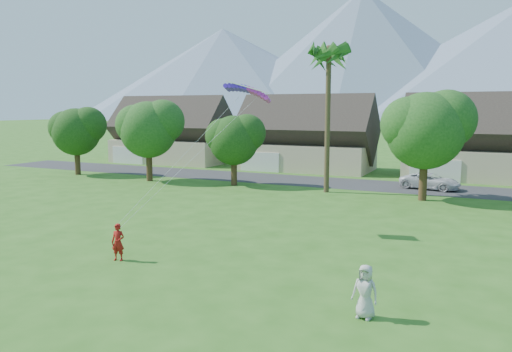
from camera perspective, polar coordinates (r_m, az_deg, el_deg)
The scene contains 10 objects.
ground at distance 17.94m, azimuth -14.32°, elevation -16.14°, with size 500.00×500.00×0.00m, color #2D6019.
street at distance 48.27m, azimuth 12.24°, elevation -0.98°, with size 90.00×7.00×0.01m, color #2D2D30.
kite_flyer at distance 24.72m, azimuth -15.49°, elevation -7.30°, with size 0.65×0.43×1.78m, color #9E1612.
watcher at distance 17.98m, azimuth 12.37°, elevation -12.78°, with size 0.92×0.60×1.89m, color #B0B0AB.
parked_car at distance 47.22m, azimuth 19.28°, elevation -0.56°, with size 2.38×5.17×1.44m, color silver.
mountain_ridge at distance 273.41m, azimuth 25.67°, elevation 11.60°, with size 540.00×240.00×70.00m.
houses_row at distance 56.57m, azimuth 14.90°, elevation 3.70°, with size 72.75×8.19×8.86m.
tree_row at distance 42.20m, azimuth 9.04°, elevation 4.53°, with size 62.27×6.67×8.45m.
fan_palm at distance 43.18m, azimuth 8.34°, elevation 13.81°, with size 3.00×3.00×13.80m.
parafoil_kite at distance 29.13m, azimuth -0.88°, elevation 9.84°, with size 2.86×1.25×0.50m.
Camera 1 is at (10.63, -12.54, 7.20)m, focal length 35.00 mm.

